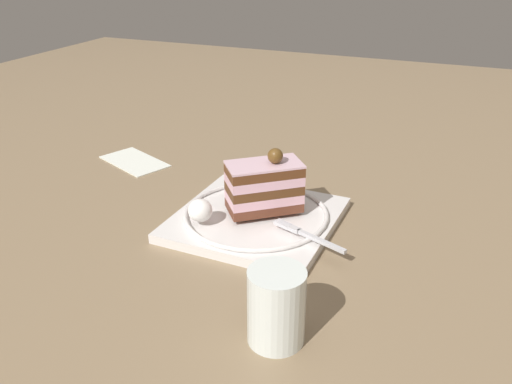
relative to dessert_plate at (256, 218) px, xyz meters
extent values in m
plane|color=#887052|center=(-0.02, -0.01, -0.01)|extent=(2.40, 2.40, 0.00)
cube|color=white|center=(0.00, 0.00, 0.00)|extent=(0.22, 0.22, 0.01)
torus|color=white|center=(0.00, 0.00, 0.01)|extent=(0.21, 0.21, 0.01)
cube|color=brown|center=(-0.01, -0.01, 0.02)|extent=(0.11, 0.11, 0.01)
cube|color=#ECB4C4|center=(-0.01, -0.01, 0.03)|extent=(0.11, 0.11, 0.01)
cube|color=#573219|center=(-0.01, -0.01, 0.04)|extent=(0.11, 0.11, 0.01)
cube|color=#EBB8CC|center=(-0.01, -0.01, 0.06)|extent=(0.11, 0.11, 0.01)
cube|color=#5A3219|center=(-0.01, -0.01, 0.07)|extent=(0.11, 0.11, 0.01)
cube|color=silver|center=(-0.01, -0.01, 0.08)|extent=(0.11, 0.11, 0.00)
sphere|color=brown|center=(-0.02, -0.02, 0.09)|extent=(0.02, 0.02, 0.02)
ellipsoid|color=white|center=(0.06, 0.05, 0.03)|extent=(0.03, 0.03, 0.03)
cube|color=silver|center=(-0.11, 0.05, 0.01)|extent=(0.07, 0.03, 0.00)
cube|color=silver|center=(-0.07, 0.03, 0.01)|extent=(0.02, 0.02, 0.00)
cube|color=silver|center=(-0.05, 0.02, 0.01)|extent=(0.02, 0.01, 0.00)
cube|color=silver|center=(-0.05, 0.02, 0.01)|extent=(0.02, 0.01, 0.00)
cube|color=silver|center=(-0.05, 0.03, 0.01)|extent=(0.02, 0.01, 0.00)
cube|color=silver|center=(-0.05, 0.03, 0.01)|extent=(0.02, 0.01, 0.00)
cylinder|color=white|center=(-0.11, 0.21, 0.03)|extent=(0.06, 0.06, 0.08)
cylinder|color=black|center=(-0.11, 0.21, 0.02)|extent=(0.05, 0.05, 0.06)
cube|color=silver|center=(0.29, -0.13, -0.01)|extent=(0.15, 0.12, 0.00)
camera|label=1|loc=(-0.25, 0.61, 0.36)|focal=37.19mm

